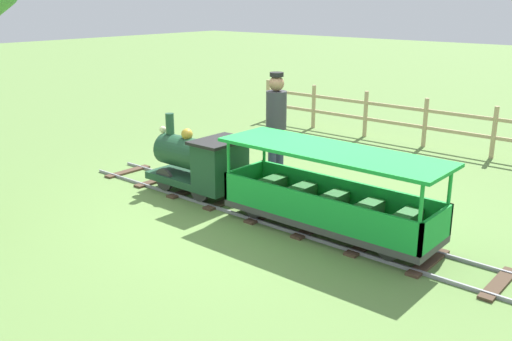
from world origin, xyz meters
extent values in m
plane|color=#608442|center=(0.00, 0.00, 0.00)|extent=(60.00, 60.00, 0.00)
cube|color=gray|center=(-0.27, -0.27, 0.02)|extent=(0.03, 6.40, 0.04)
cube|color=gray|center=(0.27, -0.27, 0.02)|extent=(0.03, 6.40, 0.04)
cube|color=#4C3828|center=(0.00, -3.11, 0.01)|extent=(0.79, 0.14, 0.03)
cube|color=#4C3828|center=(0.00, -2.40, 0.01)|extent=(0.79, 0.14, 0.03)
cube|color=#4C3828|center=(0.00, -1.69, 0.01)|extent=(0.79, 0.14, 0.03)
cube|color=#4C3828|center=(0.00, -0.98, 0.01)|extent=(0.79, 0.14, 0.03)
cube|color=#4C3828|center=(0.00, -0.27, 0.01)|extent=(0.79, 0.14, 0.03)
cube|color=#4C3828|center=(0.00, 0.45, 0.01)|extent=(0.79, 0.14, 0.03)
cube|color=#4C3828|center=(0.00, 1.16, 0.01)|extent=(0.79, 0.14, 0.03)
cube|color=#4C3828|center=(0.00, 1.87, 0.01)|extent=(0.79, 0.14, 0.03)
cube|color=#4C3828|center=(0.00, 2.58, 0.01)|extent=(0.79, 0.14, 0.03)
cube|color=#1E472D|center=(0.00, 1.03, 0.21)|extent=(0.67, 1.40, 0.10)
cylinder|color=#1E472D|center=(0.00, 1.23, 0.56)|extent=(0.44, 0.85, 0.44)
cylinder|color=#B7932D|center=(0.00, 1.66, 0.56)|extent=(0.37, 0.02, 0.37)
cylinder|color=#1E472D|center=(0.00, 1.53, 0.93)|extent=(0.12, 0.12, 0.30)
sphere|color=#B7932D|center=(0.00, 1.18, 0.83)|extent=(0.16, 0.16, 0.16)
cube|color=#1E472D|center=(0.00, 0.56, 0.54)|extent=(0.67, 0.45, 0.55)
cube|color=black|center=(0.00, 0.56, 0.83)|extent=(0.75, 0.53, 0.04)
sphere|color=#F2EAB2|center=(0.00, 1.69, 0.82)|extent=(0.10, 0.10, 0.10)
cylinder|color=#2D2D2D|center=(-0.27, 1.38, 0.20)|extent=(0.05, 0.32, 0.32)
cylinder|color=#2D2D2D|center=(0.27, 1.38, 0.20)|extent=(0.05, 0.32, 0.32)
cylinder|color=#2D2D2D|center=(-0.27, 0.68, 0.20)|extent=(0.05, 0.32, 0.32)
cylinder|color=#2D2D2D|center=(0.27, 0.68, 0.20)|extent=(0.05, 0.32, 0.32)
cube|color=#3F3F3F|center=(0.00, -1.17, 0.18)|extent=(0.75, 2.60, 0.08)
cube|color=green|center=(-0.35, -1.17, 0.40)|extent=(0.04, 2.60, 0.35)
cube|color=green|center=(0.35, -1.17, 0.40)|extent=(0.04, 2.60, 0.35)
cube|color=green|center=(0.00, 0.11, 0.40)|extent=(0.75, 0.04, 0.35)
cube|color=green|center=(0.00, -2.45, 0.40)|extent=(0.75, 0.04, 0.35)
cylinder|color=green|center=(-0.34, 0.08, 0.59)|extent=(0.04, 0.04, 0.75)
cylinder|color=green|center=(0.34, 0.08, 0.59)|extent=(0.04, 0.04, 0.75)
cylinder|color=green|center=(-0.34, -2.42, 0.59)|extent=(0.04, 0.04, 0.75)
cylinder|color=green|center=(0.34, -2.42, 0.59)|extent=(0.04, 0.04, 0.75)
cube|color=green|center=(0.00, -1.17, 0.99)|extent=(0.85, 2.70, 0.04)
cube|color=#2D6B33|center=(0.00, -2.09, 0.34)|extent=(0.59, 0.20, 0.24)
cube|color=#2D6B33|center=(0.00, -1.63, 0.34)|extent=(0.59, 0.20, 0.24)
cube|color=#2D6B33|center=(0.00, -1.17, 0.34)|extent=(0.59, 0.20, 0.24)
cube|color=#2D6B33|center=(0.00, -0.71, 0.34)|extent=(0.59, 0.20, 0.24)
cube|color=#2D6B33|center=(0.00, -0.25, 0.34)|extent=(0.59, 0.20, 0.24)
cylinder|color=#262626|center=(-0.27, -0.26, 0.16)|extent=(0.04, 0.24, 0.24)
cylinder|color=#262626|center=(0.27, -0.26, 0.16)|extent=(0.04, 0.24, 0.24)
cylinder|color=#262626|center=(-0.27, -2.08, 0.16)|extent=(0.04, 0.24, 0.24)
cylinder|color=#262626|center=(0.27, -2.08, 0.16)|extent=(0.04, 0.24, 0.24)
cylinder|color=#282D47|center=(1.08, 0.54, 0.40)|extent=(0.12, 0.12, 0.80)
cylinder|color=#282D47|center=(1.26, 0.54, 0.40)|extent=(0.12, 0.12, 0.80)
cylinder|color=#333338|center=(1.17, 0.54, 1.08)|extent=(0.30, 0.30, 0.55)
sphere|color=#936B4C|center=(1.17, 0.54, 1.46)|extent=(0.22, 0.22, 0.22)
cylinder|color=black|center=(1.17, 0.54, 1.59)|extent=(0.20, 0.20, 0.06)
cylinder|color=tan|center=(4.54, -1.50, 0.45)|extent=(0.08, 0.08, 0.90)
cylinder|color=tan|center=(4.54, -0.27, 0.45)|extent=(0.08, 0.08, 0.90)
cylinder|color=tan|center=(4.54, 0.97, 0.45)|extent=(0.08, 0.08, 0.90)
cylinder|color=tan|center=(4.54, 2.20, 0.45)|extent=(0.08, 0.08, 0.90)
cylinder|color=tan|center=(4.54, 3.43, 0.45)|extent=(0.08, 0.08, 0.90)
cube|color=tan|center=(4.54, -0.27, 0.68)|extent=(0.04, 7.40, 0.06)
cube|color=tan|center=(4.54, -0.27, 0.36)|extent=(0.04, 7.40, 0.06)
camera|label=1|loc=(-5.23, -4.50, 2.63)|focal=39.98mm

